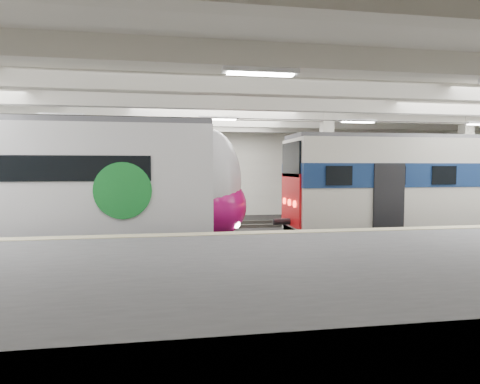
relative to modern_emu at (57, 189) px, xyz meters
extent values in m
cube|color=black|center=(5.71, 0.00, -2.29)|extent=(36.00, 24.00, 0.10)
cube|color=silver|center=(5.71, 0.00, 3.31)|extent=(36.00, 24.00, 0.20)
cube|color=beige|center=(5.71, 10.00, 0.51)|extent=(30.00, 0.10, 5.50)
cube|color=beige|center=(5.71, -10.00, 0.51)|extent=(30.00, 0.10, 5.50)
cube|color=#535356|center=(5.71, -6.50, -1.69)|extent=(30.00, 7.00, 1.10)
cube|color=beige|center=(5.71, -3.25, -1.13)|extent=(30.00, 0.50, 0.02)
cube|color=beige|center=(2.71, 3.00, 0.51)|extent=(0.50, 0.50, 5.50)
cube|color=beige|center=(10.71, 3.00, 0.51)|extent=(0.50, 0.50, 5.50)
cube|color=beige|center=(17.71, 3.00, 0.51)|extent=(0.50, 0.50, 5.50)
cube|color=beige|center=(5.71, 0.00, 3.01)|extent=(30.00, 18.00, 0.50)
cube|color=#59544C|center=(5.71, 0.00, -2.16)|extent=(30.00, 1.52, 0.16)
cube|color=#59544C|center=(5.71, 5.50, -2.16)|extent=(30.00, 1.52, 0.16)
cylinder|color=black|center=(5.71, 0.00, 2.46)|extent=(30.00, 0.03, 0.03)
cylinder|color=black|center=(5.71, 5.50, 2.46)|extent=(30.00, 0.03, 0.03)
cube|color=white|center=(5.71, -2.00, 2.68)|extent=(26.00, 8.40, 0.12)
cube|color=silver|center=(-1.26, 0.00, 0.19)|extent=(12.82, 2.86, 3.85)
ellipsoid|color=silver|center=(5.15, 0.00, 0.19)|extent=(2.27, 2.80, 3.77)
ellipsoid|color=#BE0F6A|center=(5.27, 0.00, -0.66)|extent=(2.41, 2.86, 2.31)
cylinder|color=#18862F|center=(2.33, -1.46, 0.00)|extent=(1.78, 0.06, 1.78)
cube|color=#4C4C51|center=(-1.26, 0.00, 2.21)|extent=(12.82, 2.35, 0.20)
cube|color=black|center=(-1.26, 0.00, -1.89)|extent=(12.82, 2.00, 0.70)
cube|color=silver|center=(14.37, 0.00, 0.02)|extent=(12.32, 2.70, 3.51)
cube|color=navy|center=(14.37, 0.00, 0.44)|extent=(12.36, 2.76, 0.85)
cube|color=red|center=(8.17, 0.00, -0.47)|extent=(0.08, 2.30, 1.93)
cube|color=black|center=(8.17, 0.00, 1.00)|extent=(0.08, 2.16, 1.26)
cube|color=#4C4C51|center=(14.37, 0.00, 1.85)|extent=(12.32, 2.11, 0.16)
cube|color=black|center=(14.37, 0.00, -1.89)|extent=(12.32, 1.89, 0.70)
cube|color=silver|center=(-2.29, 5.50, 0.00)|extent=(12.89, 3.22, 3.47)
cube|color=#18862F|center=(-2.29, 5.50, 0.45)|extent=(12.93, 3.28, 0.73)
cube|color=#4C4C51|center=(-2.29, 5.50, 1.82)|extent=(12.87, 2.76, 0.16)
cube|color=black|center=(-2.29, 5.50, -1.94)|extent=(12.88, 2.95, 0.60)
camera|label=1|loc=(3.92, -14.27, 0.72)|focal=30.00mm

